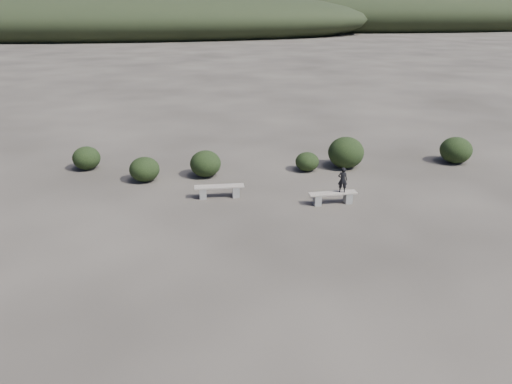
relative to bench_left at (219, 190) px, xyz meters
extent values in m
plane|color=#2F2924|center=(1.79, -5.92, -0.26)|extent=(1200.00, 1200.00, 0.00)
cube|color=gray|center=(-0.58, -0.02, -0.07)|extent=(0.25, 0.35, 0.39)
cube|color=gray|center=(0.58, 0.02, -0.07)|extent=(0.25, 0.35, 0.39)
cube|color=gray|center=(0.00, 0.00, 0.15)|extent=(1.75, 0.41, 0.05)
cube|color=gray|center=(3.29, -1.02, -0.08)|extent=(0.25, 0.34, 0.37)
cube|color=gray|center=(4.39, -0.93, -0.08)|extent=(0.25, 0.34, 0.37)
cube|color=gray|center=(3.84, -0.97, 0.12)|extent=(1.66, 0.47, 0.05)
imported|color=black|center=(4.15, -0.95, 0.59)|extent=(0.35, 0.26, 0.88)
ellipsoid|color=black|center=(-2.80, 2.00, 0.21)|extent=(1.15, 1.15, 0.94)
ellipsoid|color=black|center=(-0.47, 2.31, 0.26)|extent=(1.22, 1.22, 1.04)
ellipsoid|color=black|center=(3.65, 2.59, 0.12)|extent=(0.96, 0.96, 0.77)
ellipsoid|color=black|center=(5.32, 2.85, 0.38)|extent=(1.47, 1.47, 1.29)
ellipsoid|color=black|center=(10.16, 3.02, 0.29)|extent=(1.34, 1.34, 1.11)
ellipsoid|color=black|center=(-5.33, 3.70, 0.21)|extent=(1.12, 1.12, 0.95)
ellipsoid|color=black|center=(-23.21, 84.08, 2.44)|extent=(110.00, 40.00, 12.00)
ellipsoid|color=black|center=(36.79, 104.08, 2.89)|extent=(120.00, 44.00, 14.00)
ellipsoid|color=#2F3930|center=(1.79, 154.08, 5.14)|extent=(190.00, 64.00, 24.00)
camera|label=1|loc=(-0.34, -16.44, 6.33)|focal=35.00mm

